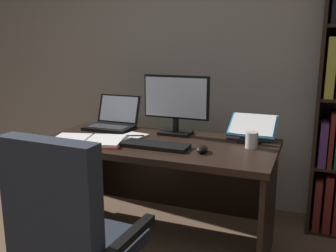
# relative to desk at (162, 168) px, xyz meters

# --- Properties ---
(wall_back) EXTENTS (5.31, 0.12, 2.59)m
(wall_back) POSITION_rel_desk_xyz_m (0.20, 0.84, 0.77)
(wall_back) COLOR #A89E8E
(wall_back) RESTS_ON ground
(desk) EXTENTS (1.52, 0.72, 0.73)m
(desk) POSITION_rel_desk_xyz_m (0.00, 0.00, 0.00)
(desk) COLOR black
(desk) RESTS_ON ground
(office_chair) EXTENTS (0.63, 0.60, 0.98)m
(office_chair) POSITION_rel_desk_xyz_m (-0.08, -0.94, -0.12)
(office_chair) COLOR black
(office_chair) RESTS_ON ground
(monitor) EXTENTS (0.47, 0.16, 0.41)m
(monitor) POSITION_rel_desk_xyz_m (0.04, 0.16, 0.41)
(monitor) COLOR black
(monitor) RESTS_ON desk
(laptop) EXTENTS (0.34, 0.31, 0.23)m
(laptop) POSITION_rel_desk_xyz_m (-0.47, 0.17, 0.25)
(laptop) COLOR black
(laptop) RESTS_ON desk
(keyboard) EXTENTS (0.42, 0.15, 0.02)m
(keyboard) POSITION_rel_desk_xyz_m (0.04, -0.21, 0.22)
(keyboard) COLOR black
(keyboard) RESTS_ON desk
(computer_mouse) EXTENTS (0.06, 0.10, 0.04)m
(computer_mouse) POSITION_rel_desk_xyz_m (0.34, -0.21, 0.22)
(computer_mouse) COLOR black
(computer_mouse) RESTS_ON desk
(reading_stand_with_book) EXTENTS (0.31, 0.29, 0.15)m
(reading_stand_with_book) POSITION_rel_desk_xyz_m (0.56, 0.23, 0.28)
(reading_stand_with_book) COLOR black
(reading_stand_with_book) RESTS_ON desk
(open_binder) EXTENTS (0.53, 0.40, 0.02)m
(open_binder) POSITION_rel_desk_xyz_m (-0.42, -0.26, 0.22)
(open_binder) COLOR #DB422D
(open_binder) RESTS_ON desk
(notepad) EXTENTS (0.19, 0.23, 0.01)m
(notepad) POSITION_rel_desk_xyz_m (-0.21, -0.04, 0.21)
(notepad) COLOR white
(notepad) RESTS_ON desk
(pen) EXTENTS (0.13, 0.06, 0.01)m
(pen) POSITION_rel_desk_xyz_m (-0.19, -0.04, 0.22)
(pen) COLOR black
(pen) RESTS_ON notepad
(coffee_mug) EXTENTS (0.08, 0.08, 0.10)m
(coffee_mug) POSITION_rel_desk_xyz_m (0.59, -0.00, 0.25)
(coffee_mug) COLOR silver
(coffee_mug) RESTS_ON desk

